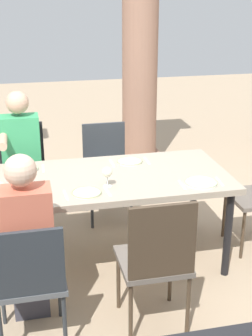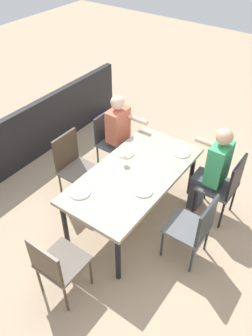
# 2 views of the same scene
# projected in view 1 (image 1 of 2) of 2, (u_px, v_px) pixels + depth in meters

# --- Properties ---
(ground_plane) EXTENTS (16.00, 16.00, 0.00)m
(ground_plane) POSITION_uv_depth(u_px,v_px,m) (113.00, 261.00, 3.99)
(ground_plane) COLOR tan
(dining_table) EXTENTS (1.84, 0.93, 0.77)m
(dining_table) POSITION_uv_depth(u_px,v_px,m) (112.00, 184.00, 3.73)
(dining_table) COLOR tan
(dining_table) RESTS_ON ground
(chair_west_north) EXTENTS (0.44, 0.44, 0.96)m
(chair_west_north) POSITION_uv_depth(u_px,v_px,m) (23.00, 168.00, 4.46)
(chair_west_north) COLOR #4F4F50
(chair_west_north) RESTS_ON ground
(chair_west_south) EXTENTS (0.44, 0.44, 0.90)m
(chair_west_south) POSITION_uv_depth(u_px,v_px,m) (29.00, 277.00, 2.86)
(chair_west_south) COLOR #5B5E61
(chair_west_south) RESTS_ON ground
(chair_mid_north) EXTENTS (0.44, 0.44, 0.91)m
(chair_mid_north) POSITION_uv_depth(u_px,v_px,m) (106.00, 165.00, 4.63)
(chair_mid_north) COLOR #5B5E61
(chair_mid_north) RESTS_ON ground
(chair_mid_south) EXTENTS (0.44, 0.44, 0.97)m
(chair_mid_south) POSITION_uv_depth(u_px,v_px,m) (156.00, 257.00, 3.00)
(chair_mid_south) COLOR #6A6158
(chair_mid_south) RESTS_ON ground
(diner_woman_green) EXTENTS (0.35, 0.49, 1.31)m
(diner_woman_green) POSITION_uv_depth(u_px,v_px,m) (22.00, 161.00, 4.23)
(diner_woman_green) COLOR #3F3F4C
(diner_woman_green) RESTS_ON ground
(diner_man_white) EXTENTS (0.35, 0.49, 1.26)m
(diner_man_white) POSITION_uv_depth(u_px,v_px,m) (26.00, 239.00, 2.99)
(diner_man_white) COLOR #3F3F4C
(diner_man_white) RESTS_ON ground
(stone_column_centre) EXTENTS (0.55, 0.55, 2.83)m
(stone_column_centre) POSITION_uv_depth(u_px,v_px,m) (140.00, 55.00, 5.59)
(stone_column_centre) COLOR #936B56
(stone_column_centre) RESTS_ON ground
(plate_0) EXTENTS (0.22, 0.22, 0.02)m
(plate_0) POSITION_uv_depth(u_px,v_px,m) (24.00, 169.00, 3.82)
(plate_0) COLOR white
(plate_0) RESTS_ON dining_table
(fork_0) EXTENTS (0.02, 0.17, 0.01)m
(fork_0) POSITION_uv_depth(u_px,v_px,m) (5.00, 171.00, 3.79)
(fork_0) COLOR silver
(fork_0) RESTS_ON dining_table
(spoon_0) EXTENTS (0.02, 0.17, 0.01)m
(spoon_0) POSITION_uv_depth(u_px,v_px,m) (43.00, 168.00, 3.85)
(spoon_0) COLOR silver
(spoon_0) RESTS_ON dining_table
(plate_1) EXTENTS (0.21, 0.21, 0.02)m
(plate_1) POSITION_uv_depth(u_px,v_px,m) (87.00, 193.00, 3.39)
(plate_1) COLOR silver
(plate_1) RESTS_ON dining_table
(wine_glass_1) EXTENTS (0.08, 0.08, 0.15)m
(wine_glass_1) POSITION_uv_depth(u_px,v_px,m) (107.00, 173.00, 3.48)
(wine_glass_1) COLOR white
(wine_glass_1) RESTS_ON dining_table
(fork_1) EXTENTS (0.02, 0.17, 0.01)m
(fork_1) POSITION_uv_depth(u_px,v_px,m) (66.00, 195.00, 3.36)
(fork_1) COLOR silver
(fork_1) RESTS_ON dining_table
(spoon_1) EXTENTS (0.03, 0.17, 0.01)m
(spoon_1) POSITION_uv_depth(u_px,v_px,m) (107.00, 192.00, 3.42)
(spoon_1) COLOR silver
(spoon_1) RESTS_ON dining_table
(plate_2) EXTENTS (0.21, 0.21, 0.02)m
(plate_2) POSITION_uv_depth(u_px,v_px,m) (130.00, 161.00, 3.99)
(plate_2) COLOR silver
(plate_2) RESTS_ON dining_table
(fork_2) EXTENTS (0.02, 0.17, 0.01)m
(fork_2) POSITION_uv_depth(u_px,v_px,m) (112.00, 163.00, 3.96)
(fork_2) COLOR silver
(fork_2) RESTS_ON dining_table
(spoon_2) EXTENTS (0.02, 0.17, 0.01)m
(spoon_2) POSITION_uv_depth(u_px,v_px,m) (147.00, 161.00, 4.03)
(spoon_2) COLOR silver
(spoon_2) RESTS_ON dining_table
(plate_3) EXTENTS (0.24, 0.24, 0.02)m
(plate_3) POSITION_uv_depth(u_px,v_px,m) (201.00, 182.00, 3.57)
(plate_3) COLOR white
(plate_3) RESTS_ON dining_table
(fork_3) EXTENTS (0.02, 0.17, 0.01)m
(fork_3) POSITION_uv_depth(u_px,v_px,m) (182.00, 185.00, 3.54)
(fork_3) COLOR silver
(fork_3) RESTS_ON dining_table
(spoon_3) EXTENTS (0.03, 0.17, 0.01)m
(spoon_3) POSITION_uv_depth(u_px,v_px,m) (219.00, 181.00, 3.60)
(spoon_3) COLOR silver
(spoon_3) RESTS_ON dining_table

